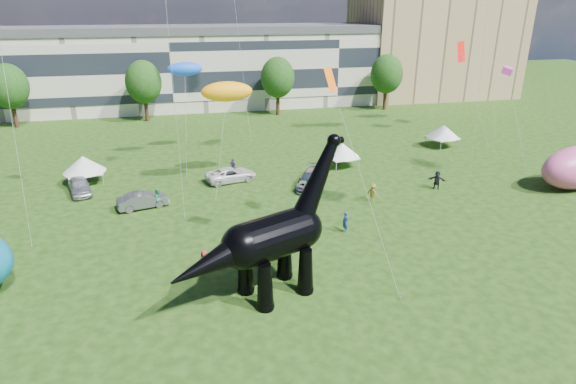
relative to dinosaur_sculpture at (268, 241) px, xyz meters
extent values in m
plane|color=#16330C|center=(2.43, -3.84, -3.69)|extent=(220.00, 220.00, 0.00)
cube|color=beige|center=(-5.57, 58.16, 2.31)|extent=(78.00, 11.00, 12.00)
cube|color=tan|center=(42.43, 61.16, 7.31)|extent=(28.00, 18.00, 22.00)
cylinder|color=#382314|center=(-27.57, 49.16, -2.09)|extent=(0.56, 0.56, 3.20)
ellipsoid|color=#14380F|center=(-27.57, 49.16, 2.63)|extent=(5.20, 5.20, 6.24)
cylinder|color=#382314|center=(-9.57, 49.16, -2.09)|extent=(0.56, 0.56, 3.20)
ellipsoid|color=#14380F|center=(-9.57, 49.16, 2.63)|extent=(5.20, 5.20, 6.24)
cylinder|color=#382314|center=(10.43, 49.16, -2.09)|extent=(0.56, 0.56, 3.20)
ellipsoid|color=#14380F|center=(10.43, 49.16, 2.63)|extent=(5.20, 5.20, 6.24)
cylinder|color=#382314|center=(28.43, 49.16, -2.09)|extent=(0.56, 0.56, 3.20)
ellipsoid|color=#14380F|center=(28.43, 49.16, 2.63)|extent=(5.20, 5.20, 6.24)
cone|color=black|center=(-0.44, -1.38, -2.21)|extent=(1.35, 1.35, 2.97)
sphere|color=black|center=(-0.44, -1.38, -3.51)|extent=(1.09, 1.09, 1.09)
cone|color=black|center=(-1.31, 0.61, -2.21)|extent=(1.35, 1.35, 2.97)
sphere|color=black|center=(-1.31, 0.61, -3.51)|extent=(1.09, 1.09, 1.09)
cone|color=black|center=(2.28, -0.18, -2.21)|extent=(1.35, 1.35, 2.97)
sphere|color=black|center=(2.28, -0.18, -3.51)|extent=(1.09, 1.09, 1.09)
cone|color=black|center=(1.40, 1.81, -2.21)|extent=(1.35, 1.35, 2.97)
sphere|color=black|center=(1.40, 1.81, -3.51)|extent=(1.09, 1.09, 1.09)
cylinder|color=black|center=(0.39, 0.17, 0.17)|extent=(4.88, 4.12, 2.67)
sphere|color=black|center=(-1.51, -0.66, 0.17)|extent=(2.67, 2.67, 2.67)
sphere|color=black|center=(2.29, 1.01, 0.17)|extent=(2.57, 2.57, 2.57)
cone|color=black|center=(3.40, 1.50, 3.03)|extent=(4.00, 2.86, 5.23)
sphere|color=black|center=(4.50, 1.98, 5.30)|extent=(0.83, 0.83, 0.83)
cylinder|color=black|center=(4.77, 2.10, 5.25)|extent=(0.81, 0.68, 0.43)
cone|color=black|center=(-3.37, -1.49, -0.16)|extent=(5.62, 4.01, 2.90)
imported|color=#BCBDC1|center=(-14.27, 20.29, -2.93)|extent=(2.96, 4.77, 1.52)
imported|color=slate|center=(-8.29, 15.49, -2.98)|extent=(4.57, 2.56, 1.42)
imported|color=white|center=(-0.08, 20.50, -2.99)|extent=(5.47, 3.53, 1.40)
imported|color=#595960|center=(7.40, 17.28, -2.90)|extent=(4.34, 5.87, 1.58)
cube|color=white|center=(12.20, 22.57, -2.61)|extent=(3.39, 3.39, 0.12)
cone|color=white|center=(12.20, 22.57, -1.83)|extent=(4.29, 4.29, 1.47)
cylinder|color=#999999|center=(11.07, 20.99, -3.15)|extent=(0.06, 0.06, 1.08)
cylinder|color=#999999|center=(13.78, 21.45, -3.15)|extent=(0.06, 0.06, 1.08)
cylinder|color=#999999|center=(10.62, 23.69, -3.15)|extent=(0.06, 0.06, 1.08)
cylinder|color=#999999|center=(13.32, 24.15, -3.15)|extent=(0.06, 0.06, 1.08)
cube|color=silver|center=(26.75, 27.24, -2.56)|extent=(3.66, 3.66, 0.12)
cone|color=silver|center=(26.75, 27.24, -1.73)|extent=(4.64, 4.64, 1.54)
cylinder|color=#999999|center=(25.64, 25.53, -3.12)|extent=(0.06, 0.06, 1.13)
cylinder|color=#999999|center=(28.46, 26.13, -3.12)|extent=(0.06, 0.06, 1.13)
cylinder|color=#999999|center=(25.04, 28.34, -3.12)|extent=(0.06, 0.06, 1.13)
cylinder|color=#999999|center=(27.85, 28.95, -3.12)|extent=(0.06, 0.06, 1.13)
cube|color=silver|center=(-14.16, 23.05, -2.53)|extent=(3.79, 3.79, 0.13)
cone|color=silver|center=(-14.16, 23.05, -1.68)|extent=(4.80, 4.80, 1.58)
cylinder|color=#999999|center=(-15.27, 21.28, -3.11)|extent=(0.06, 0.06, 1.16)
cylinder|color=#999999|center=(-12.39, 21.94, -3.11)|extent=(0.06, 0.06, 1.16)
cylinder|color=#999999|center=(-15.93, 24.16, -3.11)|extent=(0.06, 0.06, 1.16)
cylinder|color=#999999|center=(-13.05, 24.82, -3.11)|extent=(0.06, 0.06, 1.16)
imported|color=#5E3A82|center=(0.37, 22.94, -2.90)|extent=(0.86, 0.97, 1.58)
imported|color=maroon|center=(-3.66, 3.51, -2.89)|extent=(0.73, 0.90, 1.60)
imported|color=#378B63|center=(-7.08, 15.27, -2.79)|extent=(1.09, 1.02, 1.79)
imported|color=navy|center=(7.37, 7.18, -2.84)|extent=(0.57, 0.71, 1.69)
imported|color=black|center=(18.92, 14.12, -2.78)|extent=(1.69, 1.39, 1.81)
imported|color=olive|center=(11.77, 12.58, -2.84)|extent=(1.16, 1.25, 1.69)
plane|color=#FF630D|center=(5.35, 5.72, 8.34)|extent=(1.47, 1.60, 1.55)
ellipsoid|color=blue|center=(-3.70, 29.37, 6.29)|extent=(3.71, 3.97, 1.47)
cube|color=#D83CAB|center=(31.49, 23.47, 5.90)|extent=(2.27, 2.53, 0.95)
plane|color=red|center=(31.55, 33.31, 6.99)|extent=(2.45, 1.78, 2.58)
ellipsoid|color=orange|center=(-0.14, 20.21, 5.30)|extent=(4.82, 4.91, 1.85)
camera|label=1|loc=(-4.25, -24.83, 13.15)|focal=30.00mm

